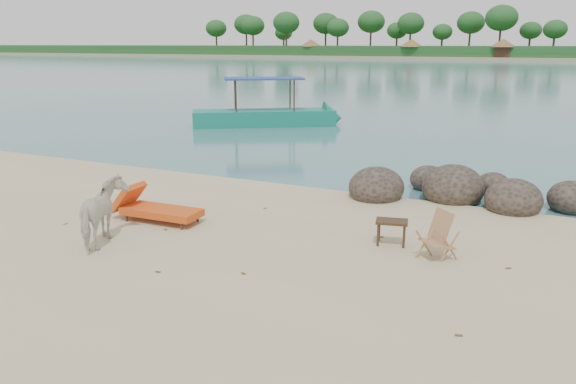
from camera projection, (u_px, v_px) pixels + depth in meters
name	position (u px, v px, depth m)	size (l,w,h in m)	color
water	(531.00, 68.00, 87.40)	(400.00, 400.00, 0.00)	#3D727A
far_shore	(546.00, 57.00, 157.10)	(420.00, 90.00, 1.40)	tan
far_scenery	(544.00, 46.00, 127.27)	(420.00, 18.00, 9.50)	#1E4C1E
boulders	(469.00, 193.00, 13.36)	(6.50, 3.09, 1.11)	black
cow	(104.00, 214.00, 10.36)	(0.65, 1.42, 1.20)	silver
side_table	(391.00, 234.00, 10.40)	(0.58, 0.37, 0.47)	#332114
lounge_chair	(161.00, 208.00, 11.74)	(2.11, 0.74, 0.63)	#C85F17
deck_chair	(437.00, 238.00, 9.67)	(0.52, 0.57, 0.81)	#A17A50
boat_near	(264.00, 86.00, 25.68)	(7.31, 1.65, 3.55)	#147B66
dead_leaves	(225.00, 254.00, 10.02)	(8.63, 6.58, 0.00)	brown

